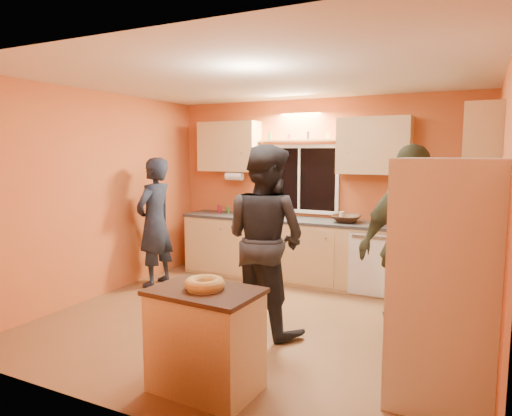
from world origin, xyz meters
The scene contains 14 objects.
ground centered at (0.00, 0.00, 0.00)m, with size 4.50×4.50×0.00m, color brown.
room_shell centered at (0.12, 0.41, 1.62)m, with size 4.54×4.04×2.61m.
back_counter centered at (0.01, 1.70, 0.45)m, with size 4.23×0.62×0.90m.
right_counter centered at (1.95, 0.50, 0.45)m, with size 0.62×1.84×0.90m.
refrigerator centered at (1.89, -0.80, 0.90)m, with size 0.72×0.70×1.80m, color silver.
island centered at (0.25, -1.46, 0.41)m, with size 0.86×0.61×0.80m.
bundt_pastry centered at (0.25, -1.46, 0.85)m, with size 0.31×0.31×0.09m, color tan.
person_left centered at (-1.90, 0.63, 0.89)m, with size 0.65×0.42×1.77m, color black.
person_center centered at (0.15, -0.16, 0.96)m, with size 0.93×0.73×1.92m, color black.
person_right centered at (1.50, 0.06, 0.96)m, with size 1.13×0.47×1.92m, color #383E27.
mixing_bowl centered at (0.49, 1.69, 0.95)m, with size 0.39×0.39×0.10m, color black.
utensil_crock centered at (-0.78, 1.73, 0.99)m, with size 0.14×0.14×0.17m, color beige.
potted_plant centered at (1.96, -0.20, 1.05)m, with size 0.27×0.24×0.31m, color gray.
red_box centered at (1.96, 0.61, 0.94)m, with size 0.16×0.12×0.07m, color #A21930.
Camera 1 is at (2.09, -4.30, 1.84)m, focal length 32.00 mm.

